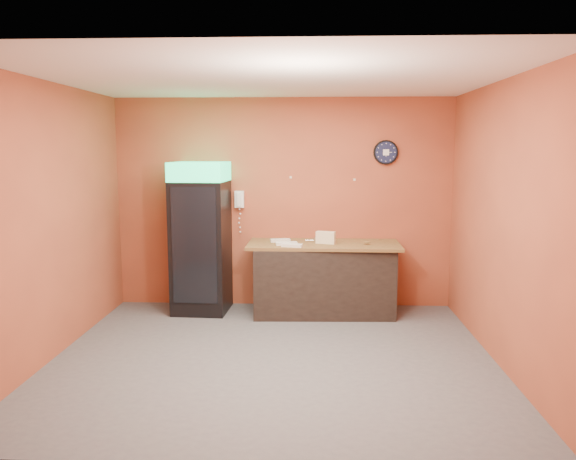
{
  "coord_description": "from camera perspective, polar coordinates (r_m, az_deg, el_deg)",
  "views": [
    {
      "loc": [
        0.39,
        -5.52,
        2.13
      ],
      "look_at": [
        0.12,
        0.6,
        1.24
      ],
      "focal_mm": 35.0,
      "sensor_mm": 36.0,
      "label": 1
    }
  ],
  "objects": [
    {
      "name": "butcher_paper",
      "position": [
        7.23,
        3.66,
        -1.49
      ],
      "size": [
        1.96,
        0.85,
        0.04
      ],
      "primitive_type": "cube",
      "rotation": [
        0.0,
        0.0,
        -0.01
      ],
      "color": "brown",
      "rests_on": "prep_counter"
    },
    {
      "name": "prep_counter",
      "position": [
        7.32,
        3.62,
        -5.06
      ],
      "size": [
        1.8,
        0.85,
        0.89
      ],
      "primitive_type": "cube",
      "rotation": [
        0.0,
        0.0,
        0.04
      ],
      "color": "black",
      "rests_on": "floor"
    },
    {
      "name": "right_wall",
      "position": [
        5.87,
        20.94,
        0.58
      ],
      "size": [
        0.02,
        4.0,
        2.8
      ],
      "primitive_type": "cube",
      "color": "#AB4F30",
      "rests_on": "floor"
    },
    {
      "name": "wrapped_sandwich_right",
      "position": [
        7.31,
        -0.8,
        -1.06
      ],
      "size": [
        0.27,
        0.15,
        0.04
      ],
      "primitive_type": "cube",
      "rotation": [
        0.0,
        0.0,
        0.22
      ],
      "color": "silver",
      "rests_on": "butcher_paper"
    },
    {
      "name": "wrapped_sandwich_mid",
      "position": [
        6.94,
        0.42,
        -1.57
      ],
      "size": [
        0.27,
        0.15,
        0.04
      ],
      "primitive_type": "cube",
      "rotation": [
        0.0,
        0.0,
        -0.22
      ],
      "color": "silver",
      "rests_on": "butcher_paper"
    },
    {
      "name": "kitchen_tool",
      "position": [
        7.36,
        2.81,
        -0.93
      ],
      "size": [
        0.05,
        0.05,
        0.05
      ],
      "primitive_type": "cylinder",
      "color": "silver",
      "rests_on": "butcher_paper"
    },
    {
      "name": "beverage_cooler",
      "position": [
        7.36,
        -8.87,
        -0.99
      ],
      "size": [
        0.72,
        0.73,
        1.96
      ],
      "rotation": [
        0.0,
        0.0,
        -0.05
      ],
      "color": "black",
      "rests_on": "floor"
    },
    {
      "name": "ceiling",
      "position": [
        5.57,
        -1.61,
        15.18
      ],
      "size": [
        4.5,
        4.0,
        0.02
      ],
      "primitive_type": "cube",
      "color": "white",
      "rests_on": "back_wall"
    },
    {
      "name": "wall_clock",
      "position": [
        7.55,
        9.9,
        7.78
      ],
      "size": [
        0.32,
        0.06,
        0.32
      ],
      "color": "black",
      "rests_on": "back_wall"
    },
    {
      "name": "sub_roll_stack",
      "position": [
        7.17,
        3.85,
        -0.77
      ],
      "size": [
        0.26,
        0.16,
        0.16
      ],
      "rotation": [
        0.0,
        0.0,
        -0.31
      ],
      "color": "beige",
      "rests_on": "butcher_paper"
    },
    {
      "name": "floor",
      "position": [
        5.93,
        -1.5,
        -12.79
      ],
      "size": [
        4.5,
        4.5,
        0.0
      ],
      "primitive_type": "plane",
      "color": "#47474C",
      "rests_on": "ground"
    },
    {
      "name": "wall_phone",
      "position": [
        7.56,
        -4.96,
        3.12
      ],
      "size": [
        0.12,
        0.11,
        0.23
      ],
      "color": "white",
      "rests_on": "back_wall"
    },
    {
      "name": "back_wall",
      "position": [
        7.56,
        -0.48,
        2.74
      ],
      "size": [
        4.5,
        0.02,
        2.8
      ],
      "primitive_type": "cube",
      "color": "#AB4F30",
      "rests_on": "floor"
    },
    {
      "name": "wrapped_sandwich_left",
      "position": [
        7.06,
        -0.16,
        -1.38
      ],
      "size": [
        0.28,
        0.15,
        0.04
      ],
      "primitive_type": "cube",
      "rotation": [
        0.0,
        0.0,
        0.16
      ],
      "color": "silver",
      "rests_on": "butcher_paper"
    },
    {
      "name": "left_wall",
      "position": [
        6.16,
        -22.91,
        0.81
      ],
      "size": [
        0.02,
        4.0,
        2.8
      ],
      "primitive_type": "cube",
      "color": "#AB4F30",
      "rests_on": "floor"
    }
  ]
}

